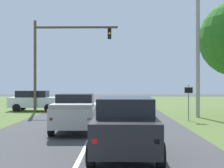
% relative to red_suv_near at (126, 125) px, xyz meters
% --- Properties ---
extents(ground_plane, '(120.00, 120.00, 0.00)m').
position_rel_red_suv_near_xyz_m(ground_plane, '(-1.47, 6.19, -1.01)').
color(ground_plane, '#424244').
extents(red_suv_near, '(2.31, 4.47, 1.93)m').
position_rel_red_suv_near_xyz_m(red_suv_near, '(0.00, 0.00, 0.00)').
color(red_suv_near, black).
rests_on(red_suv_near, ground_plane).
extents(pickup_truck_lead, '(2.33, 5.60, 1.90)m').
position_rel_red_suv_near_xyz_m(pickup_truck_lead, '(-2.37, 5.63, -0.03)').
color(pickup_truck_lead, '#B7B2A8').
rests_on(pickup_truck_lead, ground_plane).
extents(traffic_light, '(7.27, 0.40, 7.90)m').
position_rel_red_suv_near_xyz_m(traffic_light, '(-5.52, 16.90, 4.17)').
color(traffic_light, brown).
rests_on(traffic_light, ground_plane).
extents(keep_moving_sign, '(0.60, 0.09, 2.35)m').
position_rel_red_suv_near_xyz_m(keep_moving_sign, '(4.37, 10.22, 0.49)').
color(keep_moving_sign, gray).
rests_on(keep_moving_sign, ground_plane).
extents(crossing_suv_far, '(4.48, 2.07, 1.81)m').
position_rel_red_suv_near_xyz_m(crossing_suv_far, '(-7.68, 17.92, -0.07)').
color(crossing_suv_far, silver).
rests_on(crossing_suv_far, ground_plane).
extents(utility_pole_right, '(0.28, 0.28, 8.78)m').
position_rel_red_suv_near_xyz_m(utility_pole_right, '(5.56, 12.55, 3.37)').
color(utility_pole_right, '#9E998E').
rests_on(utility_pole_right, ground_plane).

